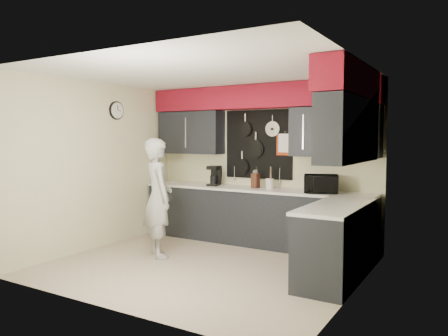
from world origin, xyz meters
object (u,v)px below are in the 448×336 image
Objects in this scene: coffee_maker at (215,175)px; person at (158,198)px; utensil_crock at (270,184)px; knife_block at (255,181)px; microwave at (321,184)px.

person reaches higher than coffee_maker.
person is at bearing -128.07° from utensil_crock.
knife_block is 0.70× the size of coffee_maker.
microwave is 2.41m from person.
microwave is 3.03× the size of utensil_crock.
microwave is 0.28× the size of person.
person reaches higher than microwave.
utensil_crock is at bearing 153.92° from microwave.
coffee_maker reaches higher than utensil_crock.
utensil_crock is (0.24, 0.04, -0.04)m from knife_block.
knife_block is 0.14× the size of person.
person is (-0.88, -1.40, -0.17)m from knife_block.
microwave is at bearing -11.07° from coffee_maker.
coffee_maker is at bearing -171.93° from knife_block.
utensil_crock is 0.09× the size of person.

